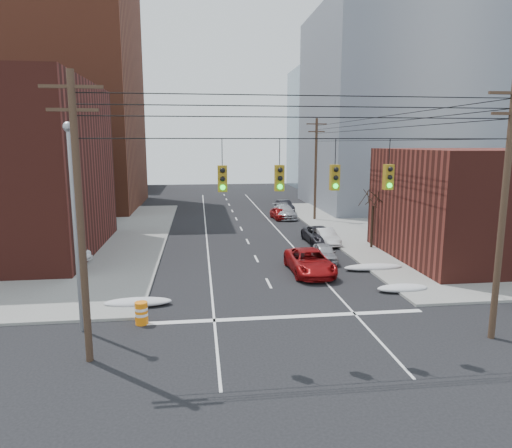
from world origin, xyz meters
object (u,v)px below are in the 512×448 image
object	(u,v)px
parked_car_e	(280,213)
lot_car_b	(85,224)
lot_car_d	(49,231)
parked_car_b	(326,237)
parked_car_c	(320,235)
parked_car_f	(284,206)
parked_car_d	(284,212)
lot_car_c	(20,247)
red_pickup	(310,262)
parked_car_a	(325,253)
construction_barrel	(141,313)
lot_car_a	(60,253)

from	to	relation	value
parked_car_e	lot_car_b	world-z (taller)	lot_car_b
lot_car_d	parked_car_b	bearing A→B (deg)	-116.07
parked_car_c	parked_car_f	bearing A→B (deg)	87.71
parked_car_d	lot_car_c	distance (m)	27.44
red_pickup	lot_car_b	xyz separation A→B (m)	(-17.75, 15.32, 0.16)
parked_car_a	parked_car_e	xyz separation A→B (m)	(0.00, 18.52, 0.03)
parked_car_a	lot_car_d	xyz separation A→B (m)	(-21.93, 9.79, 0.23)
lot_car_d	parked_car_d	bearing A→B (deg)	-83.09
parked_car_b	lot_car_c	world-z (taller)	lot_car_c
parked_car_a	parked_car_f	bearing A→B (deg)	92.32
parked_car_b	parked_car_d	bearing A→B (deg)	90.41
lot_car_b	parked_car_e	bearing A→B (deg)	-91.96
red_pickup	parked_car_b	distance (m)	8.89
parked_car_b	lot_car_b	size ratio (longest dim) A/B	0.72
parked_car_a	construction_barrel	world-z (taller)	parked_car_a
red_pickup	parked_car_a	distance (m)	3.38
parked_car_b	parked_car_c	distance (m)	0.68
parked_car_b	lot_car_d	world-z (taller)	lot_car_d
parked_car_e	lot_car_b	distance (m)	20.47
parked_car_a	parked_car_d	xyz separation A→B (m)	(0.64, 19.06, 0.13)
parked_car_d	lot_car_b	world-z (taller)	lot_car_b
parked_car_a	red_pickup	bearing A→B (deg)	-116.28
red_pickup	parked_car_a	size ratio (longest dim) A/B	1.51
parked_car_e	lot_car_a	world-z (taller)	lot_car_a
red_pickup	parked_car_e	distance (m)	21.45
parked_car_e	lot_car_c	size ratio (longest dim) A/B	0.78
lot_car_a	lot_car_d	size ratio (longest dim) A/B	1.02
lot_car_b	construction_barrel	xyz separation A→B (m)	(7.85, -22.67, -0.37)
red_pickup	parked_car_c	world-z (taller)	red_pickup
red_pickup	lot_car_a	bearing A→B (deg)	165.39
parked_car_b	parked_car_f	size ratio (longest dim) A/B	0.95
parked_car_a	parked_car_c	world-z (taller)	parked_car_c
red_pickup	lot_car_a	size ratio (longest dim) A/B	1.31
parked_car_e	parked_car_b	bearing A→B (deg)	-88.79
parked_car_f	lot_car_c	xyz separation A→B (m)	(-23.72, -20.42, 0.17)
lot_car_d	parked_car_c	bearing A→B (deg)	-114.88
parked_car_b	lot_car_b	distance (m)	22.32
parked_car_e	lot_car_d	bearing A→B (deg)	-164.01
parked_car_b	parked_car_e	bearing A→B (deg)	93.31
parked_car_a	parked_car_d	distance (m)	19.07
lot_car_c	parked_car_f	bearing A→B (deg)	-59.00
lot_car_a	lot_car_b	world-z (taller)	lot_car_b
parked_car_c	lot_car_c	size ratio (longest dim) A/B	0.99
lot_car_c	construction_barrel	bearing A→B (deg)	-152.93
lot_car_c	parked_car_e	bearing A→B (deg)	-65.93
parked_car_f	lot_car_a	bearing A→B (deg)	-137.84
parked_car_e	lot_car_d	distance (m)	23.60
parked_car_b	construction_barrel	xyz separation A→B (m)	(-13.31, -15.56, -0.11)
red_pickup	lot_car_d	size ratio (longest dim) A/B	1.34
lot_car_d	parked_car_f	bearing A→B (deg)	-74.05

